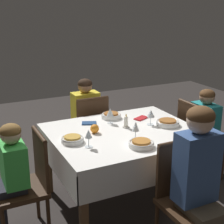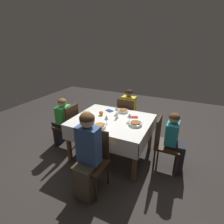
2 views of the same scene
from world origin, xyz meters
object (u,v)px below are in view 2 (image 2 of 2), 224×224
Objects in this scene: bowl_east at (136,124)px; bowl_north at (123,111)px; person_child_green at (62,119)px; bowl_south at (100,126)px; chair_west at (68,124)px; napkin_red_folded at (134,117)px; chair_east at (164,141)px; person_adult_denim at (87,152)px; wine_glass_west at (85,113)px; napkin_spare_side at (109,111)px; person_child_yellow at (129,109)px; dining_table at (112,124)px; wine_glass_south at (106,118)px; orange_fruit at (101,113)px; candle_centerpiece at (117,116)px; person_child_teal at (175,140)px; bowl_west at (86,114)px; chair_south at (93,158)px; wine_glass_east at (130,116)px; chair_north at (127,115)px; wine_glass_north at (117,109)px.

bowl_east is 0.59m from bowl_north.
person_child_green reaches higher than bowl_south.
chair_west is 1.31m from napkin_red_folded.
chair_east is at bearing 94.66° from chair_west.
person_adult_denim is 0.60m from bowl_south.
wine_glass_west is (0.49, -0.11, 0.36)m from chair_west.
chair_east is 1.19m from napkin_spare_side.
wine_glass_west is (-0.49, -0.58, 0.08)m from bowl_north.
wine_glass_west is (-0.41, -1.15, 0.27)m from person_child_yellow.
person_child_green is (-1.09, -0.08, -0.10)m from dining_table.
wine_glass_south reaches higher than orange_fruit.
person_child_green is 7.42× the size of candle_centerpiece.
bowl_west is at bearing 93.87° from person_child_teal.
wine_glass_south is 0.43m from wine_glass_west.
bowl_east is 0.97m from bowl_west.
bowl_west is (-0.61, 0.77, 0.27)m from chair_south.
bowl_east is (-0.63, -0.12, 0.21)m from person_child_teal.
napkin_red_folded is (0.26, -0.16, -0.02)m from bowl_north.
bowl_west is (-0.51, 0.17, -0.08)m from wine_glass_south.
wine_glass_south is 0.55m from bowl_west.
orange_fruit reaches higher than napkin_spare_side.
wine_glass_west is at bearing 130.58° from chair_south.
dining_table is 0.41m from bowl_north.
person_child_yellow is 1.06× the size of person_child_green.
person_adult_denim is 9.03× the size of candle_centerpiece.
bowl_west is (-1.44, -0.11, 0.27)m from chair_east.
wine_glass_east reaches higher than bowl_north.
wine_glass_south reaches higher than chair_east.
chair_north is at bearing 71.57° from orange_fruit.
bowl_east is (-0.47, -0.12, 0.27)m from chair_east.
napkin_red_folded is (0.84, 0.27, -0.02)m from bowl_west.
person_adult_denim is at bearing 141.12° from chair_east.
orange_fruit is at bearing -165.20° from napkin_red_folded.
person_child_yellow is (-0.02, 0.96, -0.07)m from dining_table.
napkin_red_folded is (0.34, -0.02, -0.10)m from wine_glass_north.
chair_south reaches higher than bowl_north.
wine_glass_west is (-0.88, -0.15, 0.08)m from bowl_east.
dining_table is 0.37m from wine_glass_east.
bowl_north is at bearing 90.89° from candle_centerpiece.
chair_east reaches higher than bowl_west.
wine_glass_west reaches higher than napkin_spare_side.
orange_fruit is at bearing 111.80° from chair_south.
wine_glass_west is 1.14× the size of candle_centerpiece.
dining_table is 1.35× the size of person_child_green.
person_child_green reaches higher than bowl_east.
person_child_teal reaches higher than bowl_east.
napkin_spare_side is at bearing 111.24° from wine_glass_south.
person_child_green is 5.80× the size of napkin_red_folded.
napkin_red_folded is (1.41, 0.31, 0.19)m from person_child_green.
candle_centerpiece is 0.31m from napkin_red_folded.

